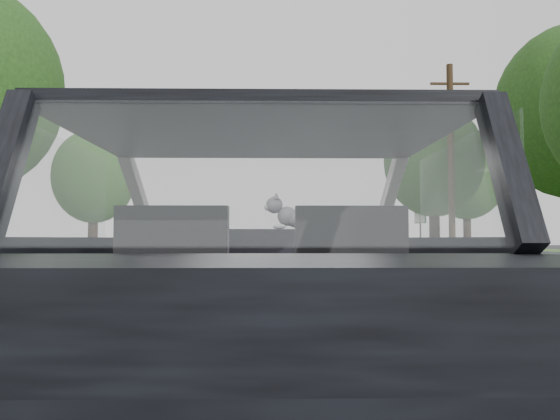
{
  "coord_description": "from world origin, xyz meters",
  "views": [
    {
      "loc": [
        0.04,
        -2.85,
        0.95
      ],
      "look_at": [
        0.1,
        0.53,
        1.12
      ],
      "focal_mm": 35.0,
      "sensor_mm": 36.0,
      "label": 1
    }
  ],
  "objects_px": {
    "subject_car": "(263,281)",
    "cat": "(311,218)",
    "utility_pole": "(451,161)",
    "other_car": "(235,245)",
    "highway_sign": "(420,235)"
  },
  "relations": [
    {
      "from": "other_car",
      "to": "utility_pole",
      "type": "relative_size",
      "value": 0.47
    },
    {
      "from": "cat",
      "to": "other_car",
      "type": "relative_size",
      "value": 0.13
    },
    {
      "from": "subject_car",
      "to": "utility_pole",
      "type": "relative_size",
      "value": 0.46
    },
    {
      "from": "utility_pole",
      "to": "highway_sign",
      "type": "bearing_deg",
      "value": 99.41
    },
    {
      "from": "highway_sign",
      "to": "utility_pole",
      "type": "relative_size",
      "value": 0.26
    },
    {
      "from": "other_car",
      "to": "utility_pole",
      "type": "height_order",
      "value": "utility_pole"
    },
    {
      "from": "subject_car",
      "to": "cat",
      "type": "xyz_separation_m",
      "value": [
        0.29,
        0.6,
        0.35
      ]
    },
    {
      "from": "highway_sign",
      "to": "utility_pole",
      "type": "xyz_separation_m",
      "value": [
        0.52,
        -3.15,
        3.21
      ]
    },
    {
      "from": "highway_sign",
      "to": "other_car",
      "type": "bearing_deg",
      "value": -178.45
    },
    {
      "from": "subject_car",
      "to": "utility_pole",
      "type": "bearing_deg",
      "value": 69.07
    },
    {
      "from": "highway_sign",
      "to": "utility_pole",
      "type": "bearing_deg",
      "value": -102.54
    },
    {
      "from": "other_car",
      "to": "utility_pole",
      "type": "xyz_separation_m",
      "value": [
        9.41,
        0.72,
        3.65
      ]
    },
    {
      "from": "cat",
      "to": "utility_pole",
      "type": "bearing_deg",
      "value": 67.15
    },
    {
      "from": "utility_pole",
      "to": "cat",
      "type": "bearing_deg",
      "value": -110.77
    },
    {
      "from": "subject_car",
      "to": "cat",
      "type": "distance_m",
      "value": 0.75
    }
  ]
}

